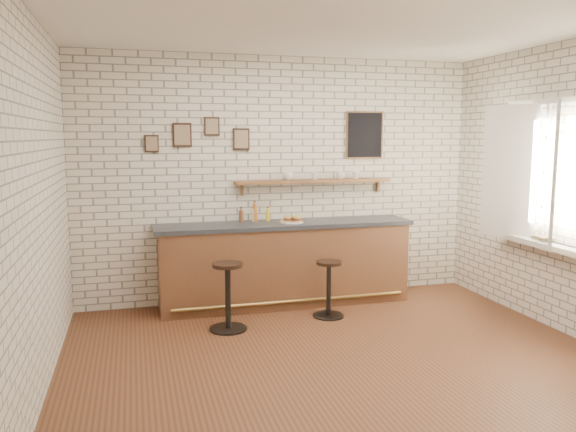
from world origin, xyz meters
name	(u,v)px	position (x,y,z in m)	size (l,w,h in m)	color
ground	(335,355)	(0.00, 0.00, 0.00)	(5.00, 5.00, 0.00)	brown
bar_counter	(285,263)	(-0.03, 1.70, 0.51)	(3.10, 0.65, 1.01)	brown
sandwich_plate	(292,222)	(0.04, 1.65, 1.02)	(0.28, 0.28, 0.01)	white
ciabatta_sandwich	(292,218)	(0.05, 1.65, 1.06)	(0.25, 0.18, 0.07)	#DCA95A
potato_chips	(290,222)	(0.02, 1.65, 1.02)	(0.24, 0.20, 0.00)	#C68C46
bitters_bottle_brown	(241,216)	(-0.53, 1.87, 1.08)	(0.06, 0.06, 0.18)	brown
bitters_bottle_white	(254,215)	(-0.37, 1.87, 1.09)	(0.05, 0.05, 0.21)	beige
bitters_bottle_amber	(255,213)	(-0.36, 1.87, 1.11)	(0.06, 0.06, 0.25)	#A4551A
condiment_bottle_yellow	(268,215)	(-0.20, 1.87, 1.08)	(0.05, 0.05, 0.17)	yellow
bar_stool_left	(228,294)	(-0.85, 0.96, 0.39)	(0.42, 0.42, 0.72)	black
bar_stool_right	(329,287)	(0.32, 1.09, 0.34)	(0.36, 0.36, 0.64)	black
wall_shelf	(314,181)	(0.40, 1.90, 1.48)	(2.00, 0.18, 0.18)	brown
shelf_cup_a	(288,176)	(0.06, 1.90, 1.55)	(0.13, 0.13, 0.10)	white
shelf_cup_b	(315,176)	(0.41, 1.90, 1.54)	(0.09, 0.09, 0.09)	white
shelf_cup_c	(341,175)	(0.76, 1.90, 1.55)	(0.12, 0.12, 0.09)	white
shelf_cup_d	(356,175)	(0.96, 1.90, 1.55)	(0.10, 0.10, 0.10)	white
back_wall_decor	(299,135)	(0.23, 1.98, 2.05)	(2.96, 0.02, 0.56)	black
window_sill	(536,242)	(2.40, 0.30, 0.90)	(0.20, 1.35, 0.06)	white
casement_window	(537,173)	(2.36, 0.30, 1.65)	(0.40, 1.30, 1.56)	white
book_lower	(536,239)	(2.38, 0.27, 0.94)	(0.18, 0.24, 0.02)	tan
book_upper	(536,237)	(2.38, 0.27, 0.96)	(0.16, 0.22, 0.02)	tan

